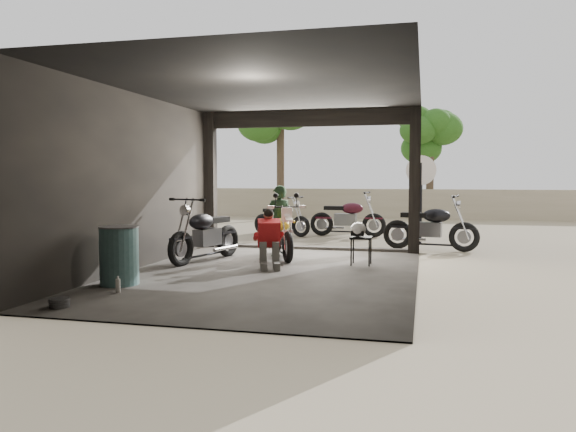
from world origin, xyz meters
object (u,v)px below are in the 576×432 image
at_px(outside_bike_b, 347,214).
at_px(main_bike, 282,231).
at_px(sign_post, 421,185).
at_px(left_bike, 206,230).
at_px(outside_bike_a, 281,216).
at_px(outside_bike_c, 430,223).
at_px(rider, 279,221).
at_px(stool, 361,241).
at_px(oil_drum, 119,256).
at_px(helmet, 358,229).
at_px(mechanic, 269,240).

bearing_deg(outside_bike_b, main_bike, 174.40).
bearing_deg(sign_post, left_bike, -134.34).
distance_m(main_bike, outside_bike_b, 4.68).
bearing_deg(outside_bike_a, left_bike, -161.74).
distance_m(outside_bike_c, rider, 3.62).
bearing_deg(sign_post, rider, -132.12).
xyz_separation_m(stool, oil_drum, (-3.44, -2.86, -0.02)).
relative_size(helmet, oil_drum, 0.34).
distance_m(left_bike, mechanic, 1.60).
bearing_deg(main_bike, oil_drum, -142.01).
bearing_deg(stool, outside_bike_b, 100.47).
bearing_deg(mechanic, main_bike, 75.10).
height_order(outside_bike_b, rider, rider).
bearing_deg(stool, outside_bike_c, 63.59).
relative_size(main_bike, left_bike, 0.90).
xyz_separation_m(outside_bike_c, mechanic, (-2.89, -3.42, -0.11)).
relative_size(outside_bike_c, mechanic, 1.78).
bearing_deg(oil_drum, stool, 39.75).
xyz_separation_m(main_bike, oil_drum, (-1.74, -3.39, -0.11)).
xyz_separation_m(outside_bike_a, mechanic, (1.25, -5.77, -0.04)).
bearing_deg(mechanic, left_bike, 138.75).
height_order(outside_bike_c, mechanic, outside_bike_c).
height_order(outside_bike_b, helmet, outside_bike_b).
bearing_deg(outside_bike_a, sign_post, -86.52).
bearing_deg(stool, outside_bike_a, 119.77).
distance_m(outside_bike_a, oil_drum, 7.84).
height_order(oil_drum, sign_post, sign_post).
xyz_separation_m(outside_bike_a, helmet, (2.78, -5.01, 0.13)).
height_order(helmet, oil_drum, oil_drum).
distance_m(outside_bike_c, helmet, 2.99).
bearing_deg(outside_bike_a, helmet, -130.10).
bearing_deg(sign_post, main_bike, -128.83).
height_order(outside_bike_b, oil_drum, outside_bike_b).
relative_size(main_bike, mechanic, 1.61).
bearing_deg(left_bike, outside_bike_b, 84.18).
distance_m(stool, sign_post, 4.01).
height_order(main_bike, outside_bike_c, outside_bike_c).
height_order(left_bike, oil_drum, left_bike).
bearing_deg(stool, sign_post, 74.09).
bearing_deg(main_bike, outside_bike_a, 79.57).
relative_size(mechanic, oil_drum, 1.16).
height_order(rider, helmet, rider).
distance_m(rider, oil_drum, 3.98).
distance_m(outside_bike_b, rider, 4.47).
relative_size(outside_bike_c, helmet, 6.13).
bearing_deg(outside_bike_c, sign_post, 20.90).
relative_size(outside_bike_a, outside_bike_c, 0.89).
distance_m(left_bike, rider, 1.60).
distance_m(helmet, oil_drum, 4.40).
distance_m(outside_bike_b, mechanic, 5.99).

